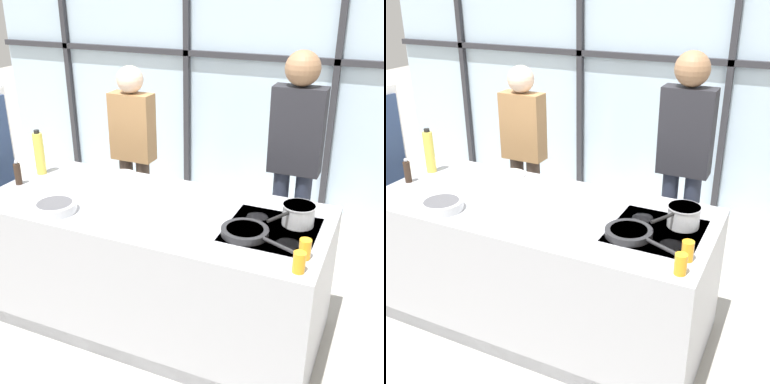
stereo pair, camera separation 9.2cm
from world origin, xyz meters
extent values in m
plane|color=#ADA89E|center=(0.00, 0.00, 0.00)|extent=(18.00, 18.00, 0.00)
cube|color=silver|center=(0.00, 2.29, 1.40)|extent=(6.40, 0.04, 2.80)
cube|color=#2D2D33|center=(0.00, 2.24, 1.54)|extent=(6.40, 0.06, 0.06)
cube|color=#2D2D33|center=(-2.30, 2.24, 1.40)|extent=(0.06, 0.06, 2.80)
cube|color=#2D2D33|center=(-0.77, 2.24, 1.40)|extent=(0.06, 0.06, 2.80)
cube|color=#2D2D33|center=(0.77, 2.24, 1.40)|extent=(0.06, 0.06, 2.80)
cube|color=#A8AAB2|center=(0.00, 0.00, 0.45)|extent=(2.26, 0.97, 0.90)
cube|color=black|center=(0.79, 0.00, 0.89)|extent=(0.52, 0.52, 0.01)
cube|color=black|center=(0.00, -0.47, 0.05)|extent=(2.22, 0.03, 0.10)
cylinder|color=#38383D|center=(0.67, -0.12, 0.89)|extent=(0.13, 0.13, 0.01)
cylinder|color=#38383D|center=(0.92, -0.12, 0.89)|extent=(0.13, 0.13, 0.01)
cylinder|color=#38383D|center=(0.67, 0.12, 0.89)|extent=(0.13, 0.13, 0.01)
cylinder|color=#38383D|center=(0.92, 0.12, 0.89)|extent=(0.13, 0.13, 0.01)
cylinder|color=#47382D|center=(-1.52, 0.20, 0.44)|extent=(0.14, 0.14, 0.87)
cylinder|color=#47382D|center=(-0.62, 0.96, 0.40)|extent=(0.12, 0.12, 0.80)
cylinder|color=#47382D|center=(-0.78, 0.96, 0.40)|extent=(0.12, 0.12, 0.80)
cube|color=#A37547|center=(-0.70, 0.96, 1.09)|extent=(0.37, 0.17, 0.58)
sphere|color=beige|center=(-0.70, 0.96, 1.49)|extent=(0.22, 0.22, 0.22)
cylinder|color=#232838|center=(0.79, 0.96, 0.45)|extent=(0.12, 0.12, 0.90)
cylinder|color=#232838|center=(0.61, 0.96, 0.45)|extent=(0.12, 0.12, 0.90)
cube|color=#232328|center=(0.70, 0.96, 1.22)|extent=(0.38, 0.17, 0.65)
sphere|color=#8C6647|center=(0.70, 0.96, 1.67)|extent=(0.25, 0.25, 0.25)
cylinder|color=#232326|center=(0.67, -0.12, 0.92)|extent=(0.28, 0.28, 0.04)
cylinder|color=#B26B2D|center=(0.67, -0.12, 0.93)|extent=(0.21, 0.21, 0.01)
cylinder|color=#232326|center=(0.89, -0.22, 0.93)|extent=(0.21, 0.11, 0.02)
cylinder|color=silver|center=(0.92, 0.12, 0.96)|extent=(0.19, 0.19, 0.13)
cylinder|color=silver|center=(0.92, 0.12, 1.02)|extent=(0.20, 0.20, 0.01)
cylinder|color=black|center=(0.83, -0.03, 1.00)|extent=(0.10, 0.16, 0.02)
cylinder|color=white|center=(-0.45, 0.36, 0.90)|extent=(0.23, 0.23, 0.01)
cylinder|color=silver|center=(-0.52, -0.32, 0.93)|extent=(0.27, 0.27, 0.06)
cylinder|color=#4C4C51|center=(-0.52, -0.32, 0.95)|extent=(0.22, 0.22, 0.01)
cylinder|color=#E0CC4C|center=(-1.03, 0.17, 1.05)|extent=(0.07, 0.07, 0.31)
cylinder|color=black|center=(-1.03, 0.17, 1.22)|extent=(0.04, 0.04, 0.02)
cylinder|color=#332319|center=(-1.04, -0.06, 0.97)|extent=(0.05, 0.05, 0.15)
sphere|color=#B2B2B7|center=(-1.04, -0.06, 1.07)|extent=(0.03, 0.03, 0.03)
cylinder|color=orange|center=(1.03, -0.38, 0.95)|extent=(0.06, 0.06, 0.11)
cylinder|color=orange|center=(1.03, -0.24, 0.95)|extent=(0.06, 0.06, 0.11)
camera|label=1|loc=(1.37, -2.46, 2.23)|focal=45.00mm
camera|label=2|loc=(1.45, -2.42, 2.23)|focal=45.00mm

